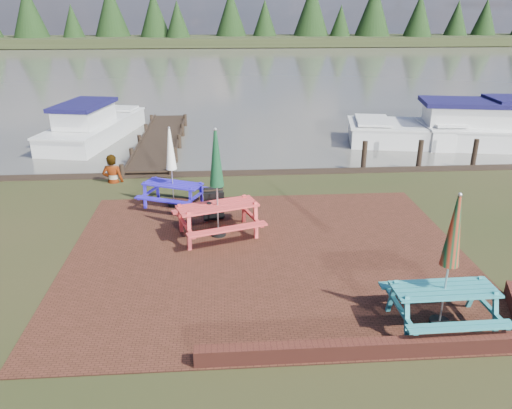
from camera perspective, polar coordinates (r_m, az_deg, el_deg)
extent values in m
plane|color=black|center=(10.51, 1.84, -8.39)|extent=(120.00, 120.00, 0.00)
cube|color=#3D1E13|center=(11.38, 1.33, -5.82)|extent=(9.00, 7.50, 0.02)
cube|color=#4C1E16|center=(8.60, 14.07, -15.66)|extent=(6.00, 0.22, 0.30)
cube|color=#413E38|center=(46.34, -2.93, 15.28)|extent=(120.00, 60.00, 0.02)
cube|color=black|center=(75.19, -3.48, 18.18)|extent=(120.00, 10.00, 1.20)
cube|color=teal|center=(9.31, 20.76, -9.05)|extent=(1.80, 0.73, 0.04)
cube|color=teal|center=(8.96, 22.33, -12.78)|extent=(1.79, 0.27, 0.04)
cube|color=teal|center=(9.97, 18.92, -8.54)|extent=(1.79, 0.27, 0.04)
cube|color=teal|center=(9.20, 16.01, -11.48)|extent=(0.11, 1.55, 0.73)
cube|color=teal|center=(9.84, 24.61, -10.42)|extent=(0.11, 1.55, 0.73)
cylinder|color=black|center=(9.66, 20.21, -12.55)|extent=(0.36, 0.36, 0.10)
cylinder|color=#B2B2B7|center=(9.07, 21.18, -6.29)|extent=(0.04, 0.04, 2.48)
cone|color=maroon|center=(8.82, 21.70, -2.87)|extent=(0.32, 0.32, 1.24)
cube|color=red|center=(12.05, -4.42, -0.16)|extent=(2.06, 1.30, 0.04)
cube|color=red|center=(11.54, -3.26, -2.83)|extent=(1.90, 0.84, 0.04)
cube|color=red|center=(12.81, -5.38, -0.31)|extent=(1.90, 0.84, 0.04)
cube|color=red|center=(12.01, -8.14, -2.46)|extent=(0.60, 1.61, 0.79)
cube|color=red|center=(12.46, -0.73, -1.30)|extent=(0.60, 1.61, 0.79)
cylinder|color=black|center=(12.35, -4.32, -3.32)|extent=(0.38, 0.38, 0.11)
cylinder|color=#B2B2B7|center=(11.86, -4.49, 2.28)|extent=(0.04, 0.04, 2.67)
cone|color=#0F3A1E|center=(11.66, -4.59, 5.24)|extent=(0.34, 0.34, 1.33)
cube|color=#2719BB|center=(14.05, -9.51, 2.33)|extent=(1.74, 1.22, 0.04)
cube|color=#2719BB|center=(13.65, -10.64, 0.47)|extent=(1.58, 0.84, 0.04)
cube|color=#2719BB|center=(14.65, -8.32, 2.13)|extent=(1.58, 0.84, 0.04)
cube|color=#2719BB|center=(14.50, -11.88, 1.37)|extent=(0.62, 1.32, 0.67)
cube|color=#2719BB|center=(13.86, -6.86, 0.73)|extent=(0.62, 1.32, 0.67)
cylinder|color=black|center=(14.27, -9.35, -0.03)|extent=(0.32, 0.32, 0.09)
cylinder|color=#B2B2B7|center=(13.91, -9.62, 4.11)|extent=(0.03, 0.03, 2.25)
cone|color=white|center=(13.76, -9.77, 6.26)|extent=(0.29, 0.29, 1.13)
cube|color=black|center=(12.98, -4.84, -0.26)|extent=(0.55, 0.29, 0.84)
cube|color=black|center=(13.24, -4.83, 0.20)|extent=(0.55, 0.29, 0.84)
cube|color=black|center=(12.96, -4.89, 1.64)|extent=(0.52, 0.12, 0.03)
cube|color=black|center=(21.32, -10.82, 7.43)|extent=(1.60, 9.00, 0.06)
cube|color=black|center=(21.41, -12.84, 7.47)|extent=(0.08, 9.00, 0.08)
cube|color=black|center=(21.24, -8.81, 7.64)|extent=(0.08, 9.00, 0.08)
cylinder|color=black|center=(17.24, -14.98, 2.86)|extent=(0.16, 0.16, 1.00)
cylinder|color=black|center=(17.00, -9.68, 3.04)|extent=(0.16, 0.16, 1.00)
cube|color=silver|center=(23.10, -17.90, 7.83)|extent=(3.48, 6.74, 0.92)
cube|color=silver|center=(23.00, -18.04, 8.98)|extent=(3.55, 6.88, 0.07)
cube|color=silver|center=(22.24, -19.01, 9.62)|extent=(2.11, 2.97, 0.78)
cube|color=#120F39|center=(22.16, -19.15, 10.73)|extent=(2.36, 3.38, 0.17)
cube|color=silver|center=(25.15, -15.72, 10.54)|extent=(2.07, 1.52, 0.09)
cube|color=silver|center=(22.48, 20.28, 7.23)|extent=(7.81, 3.93, 0.99)
cube|color=silver|center=(22.37, 20.45, 8.51)|extent=(7.97, 4.01, 0.08)
cube|color=silver|center=(22.51, 22.85, 9.50)|extent=(3.42, 2.41, 0.85)
cube|color=#120F39|center=(22.42, 23.03, 10.68)|extent=(3.90, 2.70, 0.18)
cube|color=silver|center=(21.85, 13.18, 9.36)|extent=(1.73, 2.41, 0.10)
cube|color=silver|center=(23.43, 26.47, 6.88)|extent=(6.99, 2.86, 1.05)
cube|color=silver|center=(23.32, 26.70, 8.18)|extent=(7.13, 2.92, 0.08)
cube|color=silver|center=(22.24, 20.70, 8.89)|extent=(1.36, 2.13, 0.11)
imported|color=gray|center=(16.38, -16.30, 5.46)|extent=(0.69, 0.48, 1.83)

